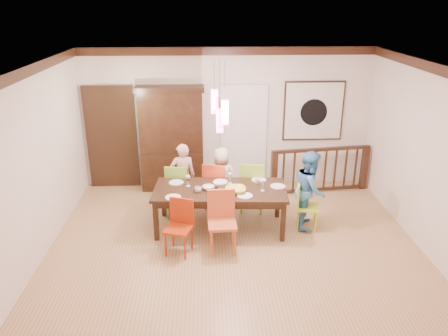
{
  "coord_description": "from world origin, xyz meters",
  "views": [
    {
      "loc": [
        -0.43,
        -6.33,
        3.78
      ],
      "look_at": [
        -0.14,
        0.54,
        1.11
      ],
      "focal_mm": 35.0,
      "sensor_mm": 36.0,
      "label": 1
    }
  ],
  "objects_px": {
    "chair_far_left": "(179,184)",
    "person_end_right": "(310,190)",
    "chair_end_right": "(308,203)",
    "balustrade": "(320,169)",
    "china_hutch": "(172,139)",
    "person_far_mid": "(222,178)",
    "person_far_left": "(183,176)",
    "dining_table": "(220,193)"
  },
  "relations": [
    {
      "from": "chair_end_right",
      "to": "person_end_right",
      "type": "xyz_separation_m",
      "value": [
        0.05,
        0.09,
        0.21
      ]
    },
    {
      "from": "dining_table",
      "to": "china_hutch",
      "type": "xyz_separation_m",
      "value": [
        -0.93,
        1.81,
        0.42
      ]
    },
    {
      "from": "china_hutch",
      "to": "person_far_left",
      "type": "bearing_deg",
      "value": -75.07
    },
    {
      "from": "chair_far_left",
      "to": "person_end_right",
      "type": "relative_size",
      "value": 0.69
    },
    {
      "from": "dining_table",
      "to": "balustrade",
      "type": "height_order",
      "value": "balustrade"
    },
    {
      "from": "dining_table",
      "to": "chair_far_left",
      "type": "height_order",
      "value": "chair_far_left"
    },
    {
      "from": "dining_table",
      "to": "chair_end_right",
      "type": "relative_size",
      "value": 2.76
    },
    {
      "from": "person_far_left",
      "to": "person_far_mid",
      "type": "relative_size",
      "value": 1.08
    },
    {
      "from": "chair_end_right",
      "to": "person_far_left",
      "type": "xyz_separation_m",
      "value": [
        -2.19,
        0.9,
        0.17
      ]
    },
    {
      "from": "person_far_mid",
      "to": "person_end_right",
      "type": "relative_size",
      "value": 0.87
    },
    {
      "from": "dining_table",
      "to": "china_hutch",
      "type": "bearing_deg",
      "value": 120.44
    },
    {
      "from": "china_hutch",
      "to": "balustrade",
      "type": "bearing_deg",
      "value": -6.49
    },
    {
      "from": "person_end_right",
      "to": "person_far_mid",
      "type": "bearing_deg",
      "value": 73.36
    },
    {
      "from": "chair_end_right",
      "to": "balustrade",
      "type": "height_order",
      "value": "balustrade"
    },
    {
      "from": "balustrade",
      "to": "person_far_mid",
      "type": "relative_size",
      "value": 1.75
    },
    {
      "from": "dining_table",
      "to": "balustrade",
      "type": "relative_size",
      "value": 1.1
    },
    {
      "from": "chair_end_right",
      "to": "person_far_left",
      "type": "distance_m",
      "value": 2.37
    },
    {
      "from": "person_far_mid",
      "to": "china_hutch",
      "type": "bearing_deg",
      "value": -26.15
    },
    {
      "from": "china_hutch",
      "to": "person_far_mid",
      "type": "xyz_separation_m",
      "value": [
        0.99,
        -0.97,
        -0.49
      ]
    },
    {
      "from": "dining_table",
      "to": "chair_far_left",
      "type": "distance_m",
      "value": 1.03
    },
    {
      "from": "china_hutch",
      "to": "person_far_left",
      "type": "xyz_separation_m",
      "value": [
        0.26,
        -0.98,
        -0.44
      ]
    },
    {
      "from": "chair_far_left",
      "to": "person_end_right",
      "type": "xyz_separation_m",
      "value": [
        2.3,
        -0.68,
        0.15
      ]
    },
    {
      "from": "chair_far_left",
      "to": "person_far_mid",
      "type": "bearing_deg",
      "value": -159.93
    },
    {
      "from": "dining_table",
      "to": "person_end_right",
      "type": "height_order",
      "value": "person_end_right"
    },
    {
      "from": "chair_far_left",
      "to": "china_hutch",
      "type": "distance_m",
      "value": 1.25
    },
    {
      "from": "dining_table",
      "to": "person_end_right",
      "type": "xyz_separation_m",
      "value": [
        1.56,
        0.03,
        0.02
      ]
    },
    {
      "from": "dining_table",
      "to": "balustrade",
      "type": "distance_m",
      "value": 2.58
    },
    {
      "from": "balustrade",
      "to": "person_end_right",
      "type": "relative_size",
      "value": 1.52
    },
    {
      "from": "person_far_left",
      "to": "china_hutch",
      "type": "bearing_deg",
      "value": -81.4
    },
    {
      "from": "chair_end_right",
      "to": "person_end_right",
      "type": "relative_size",
      "value": 0.6
    },
    {
      "from": "china_hutch",
      "to": "person_end_right",
      "type": "height_order",
      "value": "china_hutch"
    },
    {
      "from": "china_hutch",
      "to": "chair_end_right",
      "type": "bearing_deg",
      "value": -37.48
    },
    {
      "from": "chair_end_right",
      "to": "person_far_left",
      "type": "relative_size",
      "value": 0.65
    },
    {
      "from": "person_far_left",
      "to": "person_far_mid",
      "type": "bearing_deg",
      "value": 174.45
    },
    {
      "from": "chair_end_right",
      "to": "balustrade",
      "type": "bearing_deg",
      "value": -9.51
    },
    {
      "from": "dining_table",
      "to": "balustrade",
      "type": "xyz_separation_m",
      "value": [
        2.11,
        1.47,
        -0.17
      ]
    },
    {
      "from": "person_end_right",
      "to": "balustrade",
      "type": "bearing_deg",
      "value": -9.04
    },
    {
      "from": "person_end_right",
      "to": "chair_end_right",
      "type": "bearing_deg",
      "value": 166.2
    },
    {
      "from": "balustrade",
      "to": "person_end_right",
      "type": "height_order",
      "value": "person_end_right"
    },
    {
      "from": "chair_far_left",
      "to": "person_end_right",
      "type": "height_order",
      "value": "person_end_right"
    },
    {
      "from": "person_far_left",
      "to": "dining_table",
      "type": "bearing_deg",
      "value": 122.53
    },
    {
      "from": "chair_far_left",
      "to": "china_hutch",
      "type": "height_order",
      "value": "china_hutch"
    }
  ]
}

